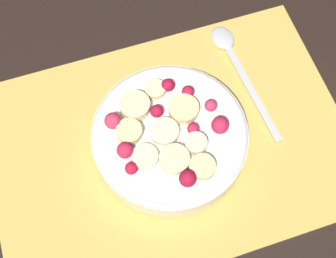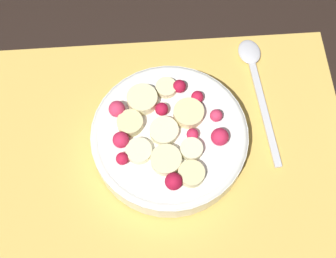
% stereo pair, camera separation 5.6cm
% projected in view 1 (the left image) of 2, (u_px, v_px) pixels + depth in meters
% --- Properties ---
extents(ground_plane, '(3.00, 3.00, 0.00)m').
position_uv_depth(ground_plane, '(170.00, 145.00, 0.60)').
color(ground_plane, black).
extents(placemat, '(0.46, 0.32, 0.01)m').
position_uv_depth(placemat, '(170.00, 144.00, 0.60)').
color(placemat, '#E0B251').
rests_on(placemat, ground_plane).
extents(fruit_bowl, '(0.19, 0.19, 0.06)m').
position_uv_depth(fruit_bowl, '(168.00, 136.00, 0.58)').
color(fruit_bowl, silver).
rests_on(fruit_bowl, placemat).
extents(spoon, '(0.03, 0.19, 0.01)m').
position_uv_depth(spoon, '(233.00, 57.00, 0.64)').
color(spoon, silver).
rests_on(spoon, placemat).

